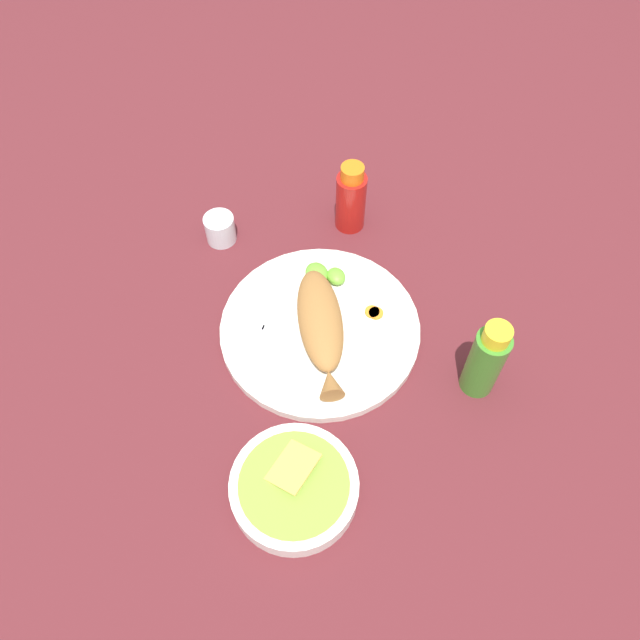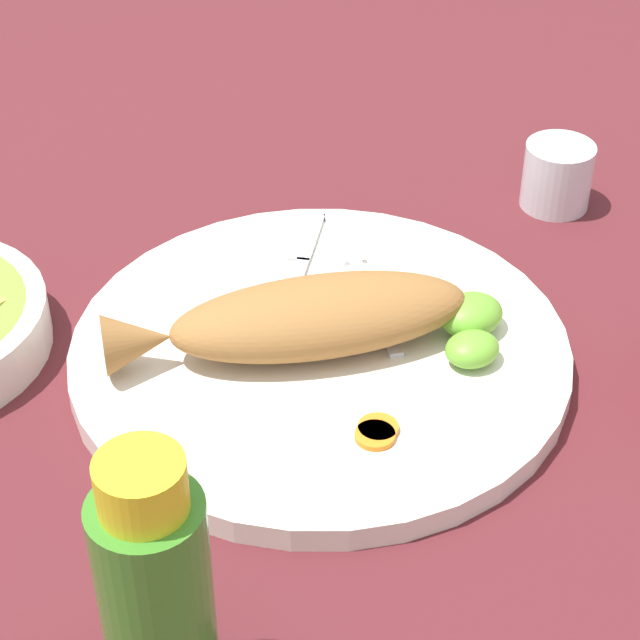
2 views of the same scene
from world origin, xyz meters
name	(u,v)px [view 2 (image 2 of 2)]	position (x,y,z in m)	size (l,w,h in m)	color
ground_plane	(320,362)	(0.00, 0.00, 0.00)	(4.00, 4.00, 0.00)	#561E23
main_plate	(320,352)	(0.00, 0.00, 0.01)	(0.35, 0.35, 0.02)	white
fried_fish	(302,319)	(-0.01, 0.00, 0.04)	(0.26, 0.13, 0.05)	#996633
fork_near	(296,268)	(0.03, 0.09, 0.02)	(0.13, 0.15, 0.00)	silver
fork_far	(359,269)	(0.07, 0.06, 0.02)	(0.06, 0.18, 0.00)	silver
carrot_slice_near	(375,435)	(-0.01, -0.10, 0.02)	(0.03, 0.03, 0.00)	orange
carrot_slice_mid	(378,428)	(-0.01, -0.10, 0.02)	(0.03, 0.03, 0.00)	orange
lime_wedge_main	(472,349)	(0.08, -0.07, 0.03)	(0.04, 0.03, 0.02)	#6BB233
lime_wedge_side	(470,314)	(0.10, -0.04, 0.03)	(0.05, 0.04, 0.03)	#6BB233
hot_sauce_bottle_green	(156,595)	(-0.20, -0.20, 0.08)	(0.06, 0.06, 0.17)	#3D8428
salt_cup	(557,179)	(0.28, 0.09, 0.02)	(0.06, 0.06, 0.06)	silver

